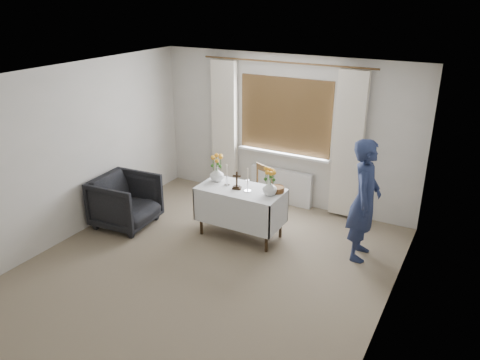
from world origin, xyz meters
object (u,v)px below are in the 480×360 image
at_px(armchair, 126,201).
at_px(wooden_chair, 256,194).
at_px(altar_table, 241,212).
at_px(wooden_cross, 237,180).
at_px(person, 364,200).
at_px(flower_vase_left, 217,174).
at_px(flower_vase_right, 270,188).

bearing_deg(armchair, wooden_chair, -59.68).
xyz_separation_m(altar_table, wooden_cross, (-0.05, -0.03, 0.51)).
bearing_deg(person, altar_table, 94.17).
bearing_deg(armchair, person, -80.74).
relative_size(flower_vase_left, flower_vase_right, 1.03).
xyz_separation_m(person, flower_vase_left, (-2.16, -0.20, 0.03)).
bearing_deg(person, wooden_chair, 74.14).
bearing_deg(wooden_chair, altar_table, -63.42).
bearing_deg(flower_vase_left, flower_vase_right, -5.52).
height_order(armchair, person, person).
bearing_deg(armchair, wooden_cross, -77.44).
distance_m(person, flower_vase_right, 1.28).
height_order(armchair, flower_vase_right, flower_vase_right).
relative_size(person, wooden_cross, 6.29).
xyz_separation_m(person, wooden_cross, (-1.75, -0.32, 0.06)).
height_order(wooden_chair, wooden_cross, wooden_cross).
bearing_deg(wooden_cross, altar_table, 16.37).
bearing_deg(wooden_cross, flower_vase_right, -14.36).
distance_m(person, wooden_cross, 1.78).
relative_size(altar_table, flower_vase_left, 5.71).
xyz_separation_m(wooden_cross, flower_vase_right, (0.50, 0.03, -0.03)).
distance_m(armchair, wooden_cross, 1.82).
height_order(wooden_cross, flower_vase_left, wooden_cross).
distance_m(wooden_chair, person, 1.84).
bearing_deg(person, armchair, 98.18).
bearing_deg(wooden_chair, person, 11.13).
distance_m(altar_table, flower_vase_left, 0.67).
height_order(wooden_chair, armchair, wooden_chair).
bearing_deg(wooden_chair, flower_vase_right, -28.41).
height_order(flower_vase_left, flower_vase_right, flower_vase_left).
xyz_separation_m(armchair, person, (3.43, 0.83, 0.44)).
relative_size(altar_table, flower_vase_right, 5.85).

